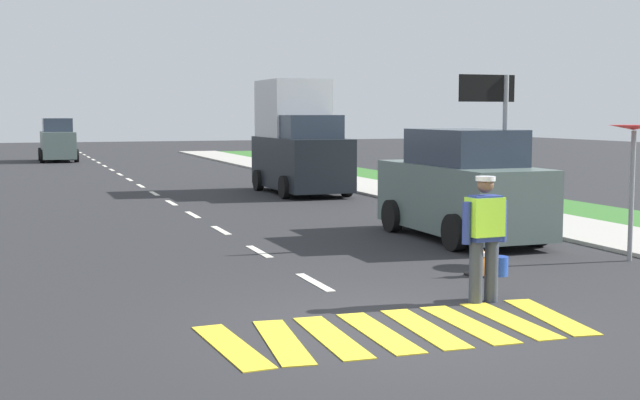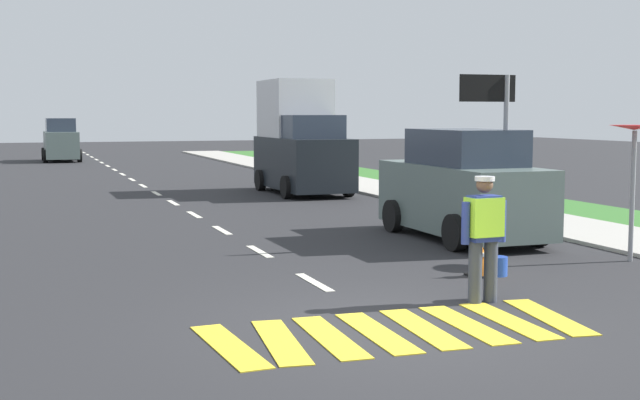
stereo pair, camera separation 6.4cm
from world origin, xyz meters
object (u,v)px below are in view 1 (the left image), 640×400
Objects in this scene: delivery_truck at (299,142)px; road_worker at (486,232)px; yield_sign at (633,139)px; lane_direction_sign at (494,118)px; car_parked_curbside at (462,188)px; traffic_cone_near at (480,257)px; car_oncoming_third at (58,141)px.

road_worker is at bearing -99.54° from delivery_truck.
lane_direction_sign reaches higher than yield_sign.
delivery_truck reaches higher than car_parked_curbside.
yield_sign is 0.53× the size of car_parked_curbside.
yield_sign is at bearing -84.50° from delivery_truck.
car_oncoming_third is at bearing 97.10° from traffic_cone_near.
car_parked_curbside is (-0.09, -10.52, -0.60)m from delivery_truck.
delivery_truck is at bearing 89.51° from car_parked_curbside.
yield_sign is 35.87m from car_oncoming_third.
car_parked_curbside reaches higher than traffic_cone_near.
delivery_truck is at bearing 82.89° from traffic_cone_near.
delivery_truck is at bearing 90.24° from lane_direction_sign.
car_oncoming_third reaches higher than traffic_cone_near.
delivery_truck reaches higher than car_oncoming_third.
delivery_truck is 1.19× the size of car_oncoming_third.
traffic_cone_near is at bearing -82.90° from car_oncoming_third.
traffic_cone_near is (0.88, 1.63, -0.64)m from road_worker.
yield_sign reaches higher than car_parked_curbside.
road_worker is 0.52× the size of lane_direction_sign.
delivery_truck is (-0.05, 11.45, -0.80)m from lane_direction_sign.
car_parked_curbside is at bearing 65.07° from traffic_cone_near.
lane_direction_sign reaches higher than road_worker.
yield_sign is at bearing -77.93° from car_oncoming_third.
car_parked_curbside is (2.55, 5.22, 0.08)m from road_worker.
lane_direction_sign is at bearing 57.90° from road_worker.
lane_direction_sign is 0.73× the size of car_parked_curbside.
traffic_cone_near is at bearing -124.15° from lane_direction_sign.
lane_direction_sign is at bearing 119.01° from yield_sign.
delivery_truck is 10.54m from car_parked_curbside.
road_worker is 4.58m from yield_sign.
traffic_cone_near is (-3.08, -0.36, -1.76)m from yield_sign.
road_worker is at bearing -116.08° from car_parked_curbside.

